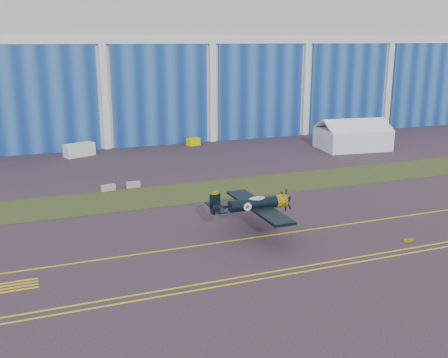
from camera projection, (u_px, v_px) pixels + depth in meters
name	position (u px, v px, depth m)	size (l,w,h in m)	color
ground	(177.00, 231.00, 58.68)	(260.00, 260.00, 0.00)	#392B38
grass_median	(148.00, 197.00, 71.31)	(260.00, 10.00, 0.02)	#475128
hangar	(89.00, 66.00, 119.61)	(220.00, 45.70, 30.00)	silver
taxiway_centreline	(190.00, 247.00, 54.17)	(200.00, 0.20, 0.02)	yellow
edge_line_near	(223.00, 286.00, 45.60)	(80.00, 0.20, 0.02)	yellow
edge_line_far	(219.00, 281.00, 46.50)	(80.00, 0.20, 0.02)	yellow
hold_short_ladder	(2.00, 288.00, 45.15)	(6.00, 2.40, 0.02)	yellow
guard_board_right	(408.00, 240.00, 55.42)	(1.20, 0.15, 0.35)	yellow
warbird	(253.00, 204.00, 57.12)	(10.75, 12.92, 3.80)	black
tent	(353.00, 134.00, 102.29)	(13.90, 10.85, 6.01)	white
shipping_container	(79.00, 150.00, 96.18)	(5.47, 2.19, 2.37)	silver
tug	(193.00, 142.00, 106.23)	(2.52, 1.57, 1.47)	#DFD000
barrier_a	(108.00, 188.00, 74.15)	(2.00, 0.60, 0.90)	#989799
barrier_b	(133.00, 185.00, 75.81)	(2.00, 0.60, 0.90)	gray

